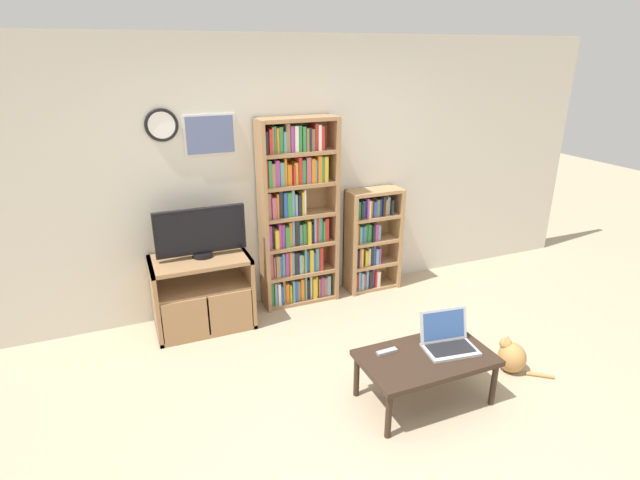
% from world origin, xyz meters
% --- Properties ---
extents(ground_plane, '(18.00, 18.00, 0.00)m').
position_xyz_m(ground_plane, '(0.00, 0.00, 0.00)').
color(ground_plane, tan).
extents(wall_back, '(7.15, 0.09, 2.60)m').
position_xyz_m(wall_back, '(-0.01, 2.02, 1.30)').
color(wall_back, beige).
rests_on(wall_back, ground_plane).
extents(tv_stand, '(0.88, 0.51, 0.69)m').
position_xyz_m(tv_stand, '(-0.94, 1.69, 0.35)').
color(tv_stand, '#9E754C').
rests_on(tv_stand, ground_plane).
extents(television, '(0.80, 0.18, 0.46)m').
position_xyz_m(television, '(-0.91, 1.73, 0.93)').
color(television, black).
rests_on(television, tv_stand).
extents(bookshelf_tall, '(0.76, 0.26, 1.88)m').
position_xyz_m(bookshelf_tall, '(0.04, 1.86, 0.91)').
color(bookshelf_tall, '#9E754C').
rests_on(bookshelf_tall, ground_plane).
extents(bookshelf_short, '(0.58, 0.27, 1.11)m').
position_xyz_m(bookshelf_short, '(0.87, 1.85, 0.55)').
color(bookshelf_short, tan).
rests_on(bookshelf_short, ground_plane).
extents(coffee_table, '(0.96, 0.56, 0.38)m').
position_xyz_m(coffee_table, '(0.36, 0.01, 0.34)').
color(coffee_table, '#332319').
rests_on(coffee_table, ground_plane).
extents(laptop, '(0.41, 0.34, 0.26)m').
position_xyz_m(laptop, '(0.57, 0.05, 0.45)').
color(laptop, '#B7BABC').
rests_on(laptop, coffee_table).
extents(remote_near_laptop, '(0.16, 0.05, 0.02)m').
position_xyz_m(remote_near_laptop, '(0.11, 0.15, 0.39)').
color(remote_near_laptop, '#99999E').
rests_on(remote_near_laptop, coffee_table).
extents(cat, '(0.41, 0.38, 0.29)m').
position_xyz_m(cat, '(1.22, 0.04, 0.13)').
color(cat, '#B78447').
rests_on(cat, ground_plane).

